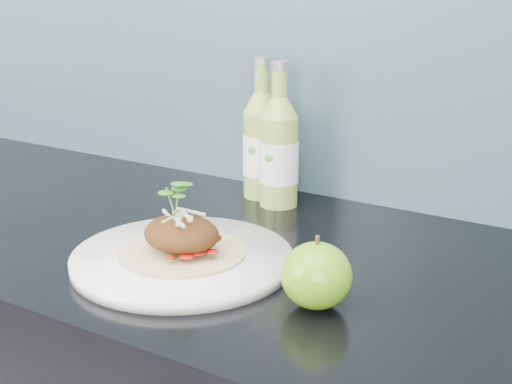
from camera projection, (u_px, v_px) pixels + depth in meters
dinner_plate at (182, 259)px, 0.96m from camera, size 0.32×0.32×0.02m
pork_taco at (181, 233)px, 0.95m from camera, size 0.17×0.17×0.10m
green_apple at (317, 276)px, 0.83m from camera, size 0.08×0.08×0.09m
cider_bottle_left at (262, 145)px, 1.23m from camera, size 0.07×0.07×0.24m
cider_bottle_right at (279, 152)px, 1.18m from camera, size 0.09×0.09×0.24m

